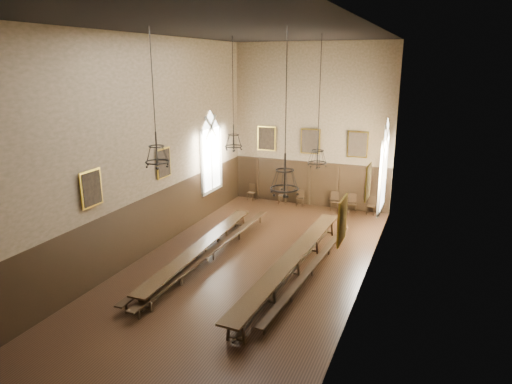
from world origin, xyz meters
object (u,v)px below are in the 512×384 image
Objects in this scene: chandelier_front_left at (157,153)px; bench_right_inner at (284,264)px; chandelier_back_left at (234,139)px; chandelier_front_right at (285,179)px; chair_0 at (251,195)px; chair_7 at (371,209)px; bench_right_outer at (312,269)px; table_right at (292,266)px; table_left at (202,253)px; chair_5 at (335,204)px; chandelier_back_right at (317,154)px; chair_6 at (352,207)px; chair_2 at (282,198)px; chair_3 at (300,201)px; bench_left_inner at (213,253)px; bench_left_outer at (193,251)px.

bench_right_inner is at bearing 41.12° from chandelier_front_left.
chandelier_front_right is at bearing -50.74° from chandelier_back_left.
chair_0 is at bearing 104.94° from chandelier_back_left.
chair_7 is at bearing 63.82° from chandelier_front_left.
bench_right_outer is 8.45m from chair_7.
table_right is 10.81× the size of chair_7.
chair_0 is (-1.46, 8.77, -0.08)m from table_left.
chandelier_front_right is (0.61, -10.67, 4.02)m from chair_5.
chandelier_back_right is (-0.60, 2.50, 4.00)m from bench_right_outer.
chair_6 is (6.00, 0.00, 0.02)m from chair_0.
chandelier_front_right is at bearing -81.00° from chair_2.
bench_right_inner is 8.59m from chair_3.
bench_left_inner is 5.96m from chandelier_back_right.
bench_right_outer is 1.82× the size of chandelier_back_right.
chandelier_front_right is at bearing -106.68° from chair_6.
chair_5 is 7.90m from chandelier_back_left.
bench_right_inner is 8.43m from chair_6.
table_right is 2.03× the size of chandelier_back_right.
chair_7 is 13.60m from chandelier_front_left.
table_left is 9.48m from chair_5.
chandelier_back_right reaches higher than bench_right_inner.
table_right is 10.25× the size of chair_5.
table_right is at bearing -78.71° from chair_2.
chair_0 is at bearing 96.94° from chandelier_front_left.
bench_left_inner is 10.36× the size of chair_5.
bench_left_outer is 8.66m from chair_0.
chandelier_front_left is at bearing -99.51° from bench_left_inner.
bench_right_outer is 2.16× the size of chandelier_front_left.
table_right is 1.03× the size of bench_left_outer.
bench_left_outer is 8.67m from chair_2.
chandelier_back_left is at bearing 89.04° from chandelier_front_left.
bench_left_inner is at bearing -74.33° from chair_0.
bench_left_inner is 2.43× the size of chandelier_front_left.
table_right is 6.49m from chandelier_back_left.
bench_left_inner is at bearing 80.49° from chandelier_front_left.
chandelier_front_left is (-5.63, -11.45, 4.71)m from chair_7.
table_left is 6.06m from chandelier_front_right.
bench_right_outer is at bearing -0.87° from bench_right_inner.
bench_left_inner is 5.55m from chandelier_front_left.
bench_right_inner is (3.94, 0.25, -0.02)m from bench_left_outer.
bench_right_inner is at bearing -39.03° from chandelier_back_left.
chandelier_back_left reaches higher than chair_5.
chandelier_back_right is (-1.58, -5.89, 3.98)m from chair_7.
chair_7 reaches higher than bench_right_outer.
bench_right_outer is 1.97× the size of chandelier_back_left.
chair_2 is 4.04m from chair_6.
bench_left_outer is at bearing -106.57° from chair_2.
chair_0 is (-5.35, 8.67, -0.13)m from table_right.
chair_6 is 0.21× the size of chandelier_back_left.
chandelier_back_right reaches higher than bench_left_inner.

